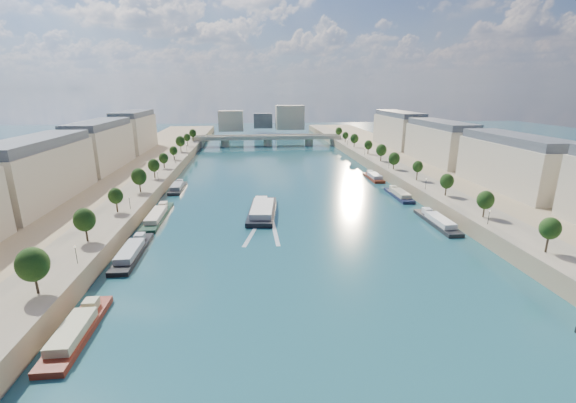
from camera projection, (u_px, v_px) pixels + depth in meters
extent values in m
plane|color=#0E313D|center=(285.00, 195.00, 157.88)|extent=(700.00, 700.00, 0.00)
cube|color=#9E8460|center=(102.00, 194.00, 150.20)|extent=(44.00, 520.00, 5.00)
cube|color=#9E8460|center=(453.00, 185.00, 164.15)|extent=(44.00, 520.00, 5.00)
cube|color=gray|center=(141.00, 187.00, 150.94)|extent=(14.00, 520.00, 0.10)
cube|color=gray|center=(420.00, 180.00, 161.98)|extent=(14.00, 520.00, 0.10)
cylinder|color=#382B1E|center=(35.00, 283.00, 72.32)|extent=(0.50, 0.50, 3.82)
ellipsoid|color=#163210|center=(32.00, 266.00, 71.31)|extent=(4.80, 4.80, 5.52)
cylinder|color=#382B1E|center=(86.00, 236.00, 95.23)|extent=(0.50, 0.50, 3.82)
ellipsoid|color=#163210|center=(84.00, 223.00, 94.22)|extent=(4.80, 4.80, 5.52)
cylinder|color=#382B1E|center=(118.00, 208.00, 118.15)|extent=(0.50, 0.50, 3.82)
ellipsoid|color=#163210|center=(116.00, 196.00, 117.13)|extent=(4.80, 4.80, 5.52)
cylinder|color=#382B1E|center=(139.00, 188.00, 141.06)|extent=(0.50, 0.50, 3.82)
ellipsoid|color=#163210|center=(138.00, 179.00, 140.05)|extent=(4.80, 4.80, 5.52)
cylinder|color=#382B1E|center=(154.00, 174.00, 163.97)|extent=(0.50, 0.50, 3.82)
ellipsoid|color=#163210|center=(153.00, 166.00, 162.96)|extent=(4.80, 4.80, 5.52)
cylinder|color=#382B1E|center=(165.00, 164.00, 186.88)|extent=(0.50, 0.50, 3.82)
ellipsoid|color=#163210|center=(165.00, 157.00, 185.87)|extent=(4.80, 4.80, 5.52)
cylinder|color=#382B1E|center=(174.00, 156.00, 209.79)|extent=(0.50, 0.50, 3.82)
ellipsoid|color=#163210|center=(174.00, 149.00, 208.78)|extent=(4.80, 4.80, 5.52)
cylinder|color=#382B1E|center=(182.00, 149.00, 232.70)|extent=(0.50, 0.50, 3.82)
ellipsoid|color=#163210|center=(181.00, 143.00, 231.69)|extent=(4.80, 4.80, 5.52)
cylinder|color=#382B1E|center=(187.00, 144.00, 255.62)|extent=(0.50, 0.50, 3.82)
ellipsoid|color=#163210|center=(187.00, 138.00, 254.61)|extent=(4.80, 4.80, 5.52)
cylinder|color=#382B1E|center=(192.00, 139.00, 278.53)|extent=(0.50, 0.50, 3.82)
ellipsoid|color=#163210|center=(192.00, 134.00, 277.52)|extent=(4.80, 4.80, 5.52)
cylinder|color=#382B1E|center=(547.00, 244.00, 90.61)|extent=(0.50, 0.50, 3.82)
ellipsoid|color=#163210|center=(550.00, 230.00, 89.60)|extent=(4.80, 4.80, 5.52)
cylinder|color=#382B1E|center=(486.00, 213.00, 113.52)|extent=(0.50, 0.50, 3.82)
ellipsoid|color=#163210|center=(488.00, 201.00, 112.51)|extent=(4.80, 4.80, 5.52)
cylinder|color=#382B1E|center=(446.00, 192.00, 136.44)|extent=(0.50, 0.50, 3.82)
ellipsoid|color=#163210|center=(447.00, 182.00, 135.42)|extent=(4.80, 4.80, 5.52)
cylinder|color=#382B1E|center=(418.00, 177.00, 159.35)|extent=(0.50, 0.50, 3.82)
ellipsoid|color=#163210|center=(418.00, 168.00, 158.34)|extent=(4.80, 4.80, 5.52)
cylinder|color=#382B1E|center=(396.00, 166.00, 182.26)|extent=(0.50, 0.50, 3.82)
ellipsoid|color=#163210|center=(397.00, 158.00, 181.25)|extent=(4.80, 4.80, 5.52)
cylinder|color=#382B1E|center=(380.00, 157.00, 205.17)|extent=(0.50, 0.50, 3.82)
ellipsoid|color=#163210|center=(380.00, 151.00, 204.16)|extent=(4.80, 4.80, 5.52)
cylinder|color=#382B1E|center=(366.00, 150.00, 228.08)|extent=(0.50, 0.50, 3.82)
ellipsoid|color=#163210|center=(367.00, 144.00, 227.07)|extent=(4.80, 4.80, 5.52)
cylinder|color=#382B1E|center=(355.00, 145.00, 250.99)|extent=(0.50, 0.50, 3.82)
ellipsoid|color=#163210|center=(356.00, 139.00, 249.98)|extent=(4.80, 4.80, 5.52)
cylinder|color=#382B1E|center=(346.00, 140.00, 273.91)|extent=(0.50, 0.50, 3.82)
ellipsoid|color=#163210|center=(347.00, 135.00, 272.89)|extent=(4.80, 4.80, 5.52)
cylinder|color=#382B1E|center=(339.00, 136.00, 296.82)|extent=(0.50, 0.50, 3.82)
ellipsoid|color=#163210|center=(339.00, 131.00, 295.81)|extent=(4.80, 4.80, 5.52)
cylinder|color=black|center=(76.00, 256.00, 84.00)|extent=(0.14, 0.14, 4.00)
sphere|color=#FFE5B2|center=(75.00, 247.00, 83.40)|extent=(0.36, 0.36, 0.36)
cylinder|color=black|center=(130.00, 203.00, 122.18)|extent=(0.14, 0.14, 4.00)
sphere|color=#FFE5B2|center=(129.00, 197.00, 121.59)|extent=(0.36, 0.36, 0.36)
cylinder|color=black|center=(158.00, 176.00, 160.37)|extent=(0.14, 0.14, 4.00)
sphere|color=#FFE5B2|center=(157.00, 171.00, 159.78)|extent=(0.36, 0.36, 0.36)
cylinder|color=black|center=(175.00, 159.00, 198.55)|extent=(0.14, 0.14, 4.00)
sphere|color=#FFE5B2|center=(175.00, 155.00, 197.96)|extent=(0.36, 0.36, 0.36)
cylinder|color=black|center=(187.00, 148.00, 236.74)|extent=(0.14, 0.14, 4.00)
sphere|color=#FFE5B2|center=(186.00, 145.00, 236.15)|extent=(0.36, 0.36, 0.36)
cylinder|color=black|center=(489.00, 218.00, 108.48)|extent=(0.14, 0.14, 4.00)
sphere|color=#FFE5B2|center=(490.00, 211.00, 107.89)|extent=(0.36, 0.36, 0.36)
cylinder|color=black|center=(426.00, 184.00, 146.67)|extent=(0.14, 0.14, 4.00)
sphere|color=#FFE5B2|center=(426.00, 179.00, 146.08)|extent=(0.36, 0.36, 0.36)
cylinder|color=black|center=(389.00, 165.00, 184.86)|extent=(0.14, 0.14, 4.00)
sphere|color=#FFE5B2|center=(389.00, 160.00, 184.27)|extent=(0.36, 0.36, 0.36)
cylinder|color=black|center=(365.00, 152.00, 223.04)|extent=(0.14, 0.14, 4.00)
sphere|color=#FFE5B2|center=(365.00, 148.00, 222.45)|extent=(0.36, 0.36, 0.36)
cylinder|color=black|center=(348.00, 142.00, 261.23)|extent=(0.14, 0.14, 4.00)
sphere|color=#FFE5B2|center=(348.00, 139.00, 260.64)|extent=(0.36, 0.36, 0.36)
cube|color=beige|center=(38.00, 172.00, 129.19)|extent=(16.00, 52.00, 20.00)
cube|color=#474C54|center=(32.00, 138.00, 125.93)|extent=(14.72, 50.44, 3.20)
cube|color=beige|center=(101.00, 147.00, 184.56)|extent=(16.00, 52.00, 20.00)
cube|color=#474C54|center=(98.00, 123.00, 181.30)|extent=(14.72, 50.44, 3.20)
cube|color=beige|center=(135.00, 134.00, 239.93)|extent=(16.00, 52.00, 20.00)
cube|color=#474C54|center=(133.00, 115.00, 236.67)|extent=(14.72, 50.44, 3.20)
cube|color=beige|center=(512.00, 163.00, 145.66)|extent=(16.00, 52.00, 20.00)
cube|color=#474C54|center=(518.00, 132.00, 142.39)|extent=(14.72, 50.44, 3.20)
cube|color=beige|center=(439.00, 143.00, 201.03)|extent=(16.00, 52.00, 20.00)
cube|color=#474C54|center=(442.00, 120.00, 197.76)|extent=(14.72, 50.44, 3.20)
cube|color=beige|center=(398.00, 131.00, 256.40)|extent=(16.00, 52.00, 20.00)
cube|color=#474C54|center=(399.00, 113.00, 253.13)|extent=(14.72, 50.44, 3.20)
cube|color=beige|center=(231.00, 121.00, 351.51)|extent=(22.00, 18.00, 18.00)
cube|color=beige|center=(290.00, 117.00, 365.82)|extent=(26.00, 20.00, 22.00)
cube|color=#474C54|center=(263.00, 121.00, 378.84)|extent=(18.00, 16.00, 14.00)
cube|color=#C1B79E|center=(268.00, 138.00, 293.26)|extent=(112.00, 11.00, 2.20)
cube|color=#C1B79E|center=(268.00, 136.00, 288.07)|extent=(112.00, 0.80, 0.90)
cube|color=#C1B79E|center=(267.00, 135.00, 297.61)|extent=(112.00, 0.80, 0.90)
cylinder|color=#C1B79E|center=(225.00, 143.00, 291.21)|extent=(6.40, 6.40, 5.00)
cylinder|color=#C1B79E|center=(268.00, 143.00, 294.30)|extent=(6.40, 6.40, 5.00)
cylinder|color=#C1B79E|center=(309.00, 142.00, 297.40)|extent=(6.40, 6.40, 5.00)
cube|color=#C1B79E|center=(199.00, 143.00, 289.27)|extent=(6.00, 12.00, 5.00)
cube|color=#C1B79E|center=(334.00, 142.00, 299.34)|extent=(6.00, 12.00, 5.00)
cube|color=black|center=(262.00, 212.00, 134.94)|extent=(11.87, 31.16, 2.17)
cube|color=silver|center=(262.00, 208.00, 132.04)|extent=(9.19, 20.41, 1.95)
cube|color=silver|center=(261.00, 199.00, 143.09)|extent=(4.71, 4.09, 1.80)
cube|color=silver|center=(254.00, 231.00, 118.53)|extent=(7.06, 25.60, 0.04)
cube|color=silver|center=(275.00, 230.00, 119.15)|extent=(1.61, 26.02, 0.04)
cube|color=maroon|center=(78.00, 333.00, 68.36)|extent=(5.00, 22.28, 1.80)
cube|color=#B8B58A|center=(72.00, 331.00, 66.18)|extent=(4.10, 12.26, 1.60)
cube|color=#B8B58A|center=(91.00, 304.00, 74.23)|extent=(2.50, 2.67, 1.80)
cube|color=black|center=(133.00, 254.00, 101.17)|extent=(5.00, 25.46, 1.80)
cube|color=#A1A8AD|center=(130.00, 251.00, 98.74)|extent=(4.10, 14.00, 1.60)
cube|color=#A1A8AD|center=(140.00, 237.00, 107.95)|extent=(2.50, 3.06, 1.80)
cube|color=#153624|center=(158.00, 217.00, 129.77)|extent=(5.00, 30.00, 1.80)
cube|color=beige|center=(156.00, 215.00, 127.00)|extent=(4.10, 16.50, 1.60)
cube|color=beige|center=(163.00, 205.00, 137.85)|extent=(2.50, 3.60, 1.80)
cube|color=#272729|center=(178.00, 189.00, 166.75)|extent=(5.00, 20.79, 1.80)
cube|color=gray|center=(177.00, 186.00, 164.68)|extent=(4.10, 11.43, 1.60)
cube|color=gray|center=(180.00, 182.00, 172.19)|extent=(2.50, 2.49, 1.80)
cube|color=black|center=(437.00, 223.00, 124.31)|extent=(5.00, 24.94, 1.80)
cube|color=white|center=(440.00, 220.00, 121.93)|extent=(4.10, 13.72, 1.60)
cube|color=white|center=(427.00, 211.00, 130.95)|extent=(2.50, 2.99, 1.80)
cube|color=#1A1F3A|center=(399.00, 196.00, 155.54)|extent=(5.00, 21.63, 1.80)
cube|color=beige|center=(401.00, 193.00, 153.41)|extent=(4.10, 11.90, 1.60)
cube|color=beige|center=(393.00, 188.00, 161.23)|extent=(2.50, 2.60, 1.80)
cube|color=maroon|center=(373.00, 178.00, 186.74)|extent=(5.00, 20.22, 1.80)
cube|color=#B1B5BD|center=(375.00, 176.00, 184.72)|extent=(4.10, 11.12, 1.60)
cube|color=#B1B5BD|center=(370.00, 172.00, 192.02)|extent=(2.50, 2.43, 1.80)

